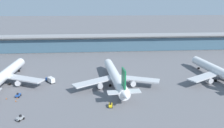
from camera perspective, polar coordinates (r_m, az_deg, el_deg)
ground_plane at (r=115.10m, az=0.49°, el=-5.11°), size 1200.00×1200.00×0.00m
airliner_left_stand at (r=125.40m, az=-27.34°, el=-2.80°), size 45.14×58.51×15.62m
airliner_centre_stand at (r=110.05m, az=0.84°, el=-3.41°), size 45.00×58.70×15.62m
airliner_right_stand at (r=131.24m, az=27.33°, el=-1.99°), size 45.05×58.68×15.62m
service_truck_near_nose_blue at (r=107.52m, az=-24.24°, el=-7.76°), size 2.01×3.03×2.05m
service_truck_mid_apron_yellow at (r=89.42m, az=-0.39°, el=-11.16°), size 1.99×3.02×2.05m
service_truck_by_tail_grey at (r=87.52m, az=-23.79°, el=-13.36°), size 2.99×3.33×2.05m
service_truck_at_far_stand_blue at (r=119.51m, az=-16.43°, el=-4.12°), size 6.23×7.21×3.10m
terminal_building at (r=186.02m, az=-1.63°, el=5.80°), size 247.55×12.80×15.20m
safety_cone_bravo at (r=103.46m, az=-24.75°, el=-9.12°), size 0.62×0.62×0.70m
safety_cone_charlie at (r=106.16m, az=-24.47°, el=-8.43°), size 0.62×0.62×0.70m
safety_cone_delta at (r=107.70m, az=-26.87°, el=-8.40°), size 0.62×0.62×0.70m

